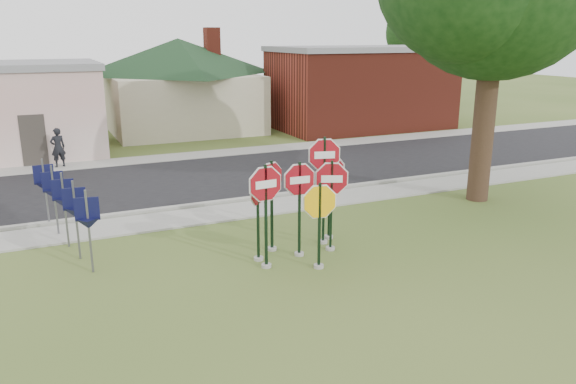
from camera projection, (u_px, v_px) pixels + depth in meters
name	position (u px, v px, depth m)	size (l,w,h in m)	color
ground	(332.00, 276.00, 12.95)	(120.00, 120.00, 0.00)	#415921
sidewalk_near	(248.00, 210.00, 17.77)	(60.00, 1.60, 0.06)	gray
road	(208.00, 178.00, 21.72)	(60.00, 7.00, 0.04)	black
sidewalk_far	(181.00, 157.00, 25.49)	(60.00, 1.60, 0.06)	gray
curb	(238.00, 200.00, 18.64)	(60.00, 0.20, 0.14)	gray
stop_sign_center	(299.00, 195.00, 13.73)	(1.12, 0.24, 2.53)	gray
stop_sign_yellow	(319.00, 215.00, 13.05)	(1.12, 0.24, 2.21)	gray
stop_sign_left	(266.00, 201.00, 12.99)	(1.15, 0.24, 2.64)	gray
stop_sign_right	(331.00, 192.00, 14.11)	(1.07, 0.48, 2.48)	gray
stop_sign_back_right	(324.00, 173.00, 14.48)	(1.14, 0.30, 2.99)	gray
stop_sign_back_left	(272.00, 194.00, 14.10)	(0.96, 0.41, 2.47)	gray
stop_sign_far_right	(330.00, 182.00, 14.93)	(0.66, 0.98, 2.54)	gray
stop_sign_far_left	(258.00, 206.00, 13.49)	(0.75, 0.71, 2.30)	gray
route_sign_row	(64.00, 202.00, 14.43)	(1.43, 4.63, 2.00)	#59595E
building_house	(179.00, 66.00, 32.07)	(11.60, 11.60, 6.20)	#BCB496
building_brick	(361.00, 87.00, 33.30)	(10.20, 6.20, 4.75)	maroon
bg_tree_right	(423.00, 32.00, 42.99)	(5.60, 5.60, 8.40)	black
pedestrian	(58.00, 147.00, 23.23)	(0.60, 0.39, 1.64)	black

